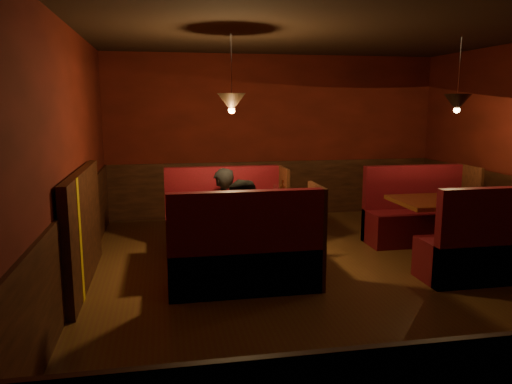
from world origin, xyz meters
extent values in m
cube|color=#59321B|center=(0.00, 0.00, -0.01)|extent=(6.00, 7.00, 0.01)
cube|color=black|center=(0.00, 0.00, 2.90)|extent=(6.00, 7.00, 0.01)
cube|color=#330D09|center=(0.00, 3.50, 1.45)|extent=(6.00, 0.01, 2.90)
cube|color=#330D09|center=(-3.00, 0.00, 1.45)|extent=(0.01, 7.00, 2.90)
cube|color=black|center=(0.00, 3.48, 0.50)|extent=(6.00, 0.04, 1.00)
cube|color=black|center=(-2.98, 0.00, 0.50)|extent=(0.04, 7.00, 1.00)
cube|color=black|center=(-2.92, 0.40, 0.65)|extent=(0.10, 2.20, 1.30)
cube|color=gold|center=(-2.87, -0.15, 0.65)|extent=(0.01, 0.12, 1.30)
cylinder|color=#333333|center=(-1.18, 0.66, 2.45)|extent=(0.01, 0.01, 0.80)
cone|color=black|center=(-1.18, 0.66, 2.05)|extent=(0.34, 0.34, 0.22)
sphere|color=#FFBF72|center=(-1.18, 0.66, 1.96)|extent=(0.08, 0.08, 0.08)
cylinder|color=#333333|center=(1.68, 0.45, 2.45)|extent=(0.01, 0.01, 0.80)
cone|color=black|center=(1.68, 0.45, 2.05)|extent=(0.34, 0.34, 0.22)
sphere|color=#FFBF72|center=(1.68, 0.45, 1.96)|extent=(0.08, 0.08, 0.08)
cube|color=#5B2914|center=(-1.18, 0.66, 0.79)|extent=(1.53, 0.93, 0.05)
cylinder|color=black|center=(-1.18, 0.66, 0.38)|extent=(0.15, 0.15, 0.77)
cylinder|color=black|center=(-1.18, 0.66, 0.02)|extent=(0.61, 0.61, 0.04)
cylinder|color=silver|center=(-1.08, 0.58, 0.83)|extent=(0.31, 0.31, 0.02)
cube|color=black|center=(-1.07, 0.52, 0.86)|extent=(0.10, 0.09, 0.04)
ellipsoid|color=silver|center=(-1.18, 0.49, 0.87)|extent=(0.08, 0.08, 0.06)
cube|color=tan|center=(-1.02, 0.47, 0.86)|extent=(0.10, 0.09, 0.04)
cylinder|color=silver|center=(-1.12, 0.43, 0.85)|extent=(0.12, 0.09, 0.01)
cylinder|color=silver|center=(-1.32, 0.89, 0.83)|extent=(0.28, 0.28, 0.02)
ellipsoid|color=beige|center=(-1.31, 0.91, 0.87)|extent=(0.11, 0.11, 0.06)
cube|color=silver|center=(-1.26, 0.86, 0.84)|extent=(0.22, 0.02, 0.00)
cylinder|color=white|center=(-0.82, 0.67, 0.87)|extent=(0.06, 0.06, 0.09)
cylinder|color=white|center=(-0.55, 0.94, 0.90)|extent=(0.08, 0.08, 0.16)
cylinder|color=white|center=(-0.61, 0.48, 0.90)|extent=(0.08, 0.08, 0.16)
cylinder|color=#47230F|center=(-0.51, 0.75, 0.91)|extent=(0.07, 0.07, 0.18)
cylinder|color=#47230F|center=(-0.51, 0.75, 1.04)|extent=(0.03, 0.03, 0.08)
ellipsoid|color=white|center=(-0.79, 0.47, 0.85)|extent=(0.13, 0.13, 0.05)
cube|color=#390D0D|center=(-1.18, 1.46, 0.25)|extent=(1.64, 0.60, 0.49)
cube|color=#390D0D|center=(-1.18, 1.69, 0.58)|extent=(1.64, 0.13, 1.15)
cube|color=black|center=(-0.33, 1.46, 0.58)|extent=(0.04, 0.60, 1.15)
cube|color=#390D0D|center=(-1.18, -0.13, 0.25)|extent=(1.64, 0.60, 0.49)
cube|color=#390D0D|center=(-1.18, -0.37, 0.58)|extent=(1.64, 0.13, 1.15)
cube|color=black|center=(-0.33, -0.13, 0.58)|extent=(0.04, 0.60, 1.15)
cube|color=#5B2914|center=(1.68, 0.45, 0.78)|extent=(1.43, 0.92, 0.05)
cylinder|color=black|center=(1.68, 0.45, 0.38)|extent=(0.15, 0.15, 0.76)
cylinder|color=black|center=(1.68, 0.45, 0.02)|extent=(0.60, 0.60, 0.04)
cube|color=#390D0D|center=(1.68, 1.23, 0.24)|extent=(1.54, 0.59, 0.49)
cube|color=#390D0D|center=(1.68, 1.47, 0.57)|extent=(1.54, 0.13, 1.13)
cube|color=black|center=(2.47, 1.23, 0.57)|extent=(0.04, 0.59, 1.13)
cube|color=#390D0D|center=(1.68, -0.33, 0.24)|extent=(1.54, 0.59, 0.49)
cube|color=#390D0D|center=(1.68, -0.56, 0.57)|extent=(1.54, 0.13, 1.13)
imported|color=black|center=(-1.23, 1.29, 0.77)|extent=(0.66, 0.57, 1.53)
imported|color=black|center=(-1.11, -0.01, 0.78)|extent=(0.92, 0.83, 1.55)
camera|label=1|loc=(-2.02, -5.36, 2.04)|focal=35.00mm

